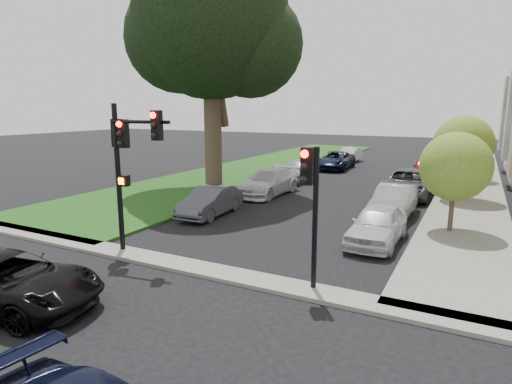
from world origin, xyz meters
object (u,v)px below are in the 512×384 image
at_px(eucalyptus, 210,20).
at_px(traffic_signal_secondary, 311,192).
at_px(small_tree_b, 463,145).
at_px(car_cross_near, 5,281).
at_px(traffic_signal_main, 127,152).
at_px(car_parked_3, 425,168).
at_px(car_parked_0, 377,224).
at_px(car_parked_7, 297,170).
at_px(car_parked_6, 268,182).
at_px(small_tree_c, 467,139).
at_px(car_parked_2, 407,183).
at_px(car_parked_1, 394,202).
at_px(car_parked_9, 349,155).
at_px(car_parked_5, 210,201).
at_px(car_parked_8, 335,160).
at_px(small_tree_a, 455,167).

height_order(eucalyptus, traffic_signal_secondary, eucalyptus).
height_order(small_tree_b, car_cross_near, small_tree_b).
xyz_separation_m(traffic_signal_main, car_parked_3, (7.04, 22.34, -2.83)).
bearing_deg(car_parked_0, car_parked_7, 125.37).
relative_size(traffic_signal_main, car_parked_6, 1.00).
xyz_separation_m(small_tree_c, car_parked_0, (-2.33, -16.82, -2.15)).
relative_size(eucalyptus, traffic_signal_secondary, 3.64).
xyz_separation_m(small_tree_b, car_parked_2, (-2.65, -0.11, -2.27)).
bearing_deg(small_tree_b, car_parked_7, 169.68).
distance_m(traffic_signal_main, car_parked_1, 12.05).
distance_m(eucalyptus, car_cross_near, 18.68).
distance_m(small_tree_b, car_parked_7, 10.56).
bearing_deg(car_parked_6, car_parked_9, 91.35).
xyz_separation_m(car_parked_1, car_parked_5, (-7.64, -3.60, -0.04)).
bearing_deg(car_parked_8, car_cross_near, -92.14).
bearing_deg(car_parked_7, traffic_signal_main, -87.07).
height_order(car_parked_5, car_parked_8, car_parked_8).
xyz_separation_m(car_parked_0, car_parked_7, (-7.82, 11.32, 0.07)).
relative_size(car_parked_6, car_parked_9, 1.28).
xyz_separation_m(eucalyptus, traffic_signal_secondary, (10.48, -11.25, -7.11)).
height_order(car_parked_1, car_parked_5, car_parked_1).
distance_m(small_tree_a, small_tree_b, 6.86).
bearing_deg(eucalyptus, traffic_signal_main, -70.42).
relative_size(car_parked_2, car_parked_6, 1.08).
xyz_separation_m(eucalyptus, car_parked_9, (3.80, 17.13, -9.22)).
height_order(small_tree_c, car_parked_6, small_tree_c).
distance_m(small_tree_a, car_parked_7, 13.51).
bearing_deg(car_parked_9, small_tree_b, -52.53).
height_order(traffic_signal_main, car_parked_6, traffic_signal_main).
xyz_separation_m(car_parked_2, car_parked_6, (-7.24, -3.14, -0.03)).
height_order(car_parked_6, car_parked_7, car_parked_7).
relative_size(small_tree_a, small_tree_b, 0.89).
relative_size(small_tree_a, small_tree_c, 0.94).
bearing_deg(car_parked_0, car_parked_2, 92.67).
distance_m(traffic_signal_secondary, car_parked_2, 14.64).
xyz_separation_m(traffic_signal_secondary, car_cross_near, (-6.40, -4.49, -2.08)).
bearing_deg(car_parked_7, car_parked_9, 89.23).
distance_m(car_parked_1, car_parked_9, 20.37).
distance_m(traffic_signal_secondary, car_parked_0, 5.58).
xyz_separation_m(car_parked_5, car_parked_7, (-0.01, 10.68, 0.11)).
height_order(car_parked_3, car_parked_5, car_parked_3).
xyz_separation_m(small_tree_b, car_parked_7, (-10.15, 1.85, -2.26)).
height_order(car_parked_0, car_parked_3, car_parked_0).
height_order(car_parked_5, car_parked_9, car_parked_5).
height_order(car_parked_1, car_parked_8, same).
bearing_deg(traffic_signal_secondary, car_parked_3, 88.61).
xyz_separation_m(small_tree_b, car_parked_9, (-9.79, 13.78, -2.38)).
height_order(small_tree_c, car_parked_8, small_tree_c).
bearing_deg(car_parked_5, car_parked_6, 83.80).
distance_m(small_tree_a, car_parked_3, 14.98).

